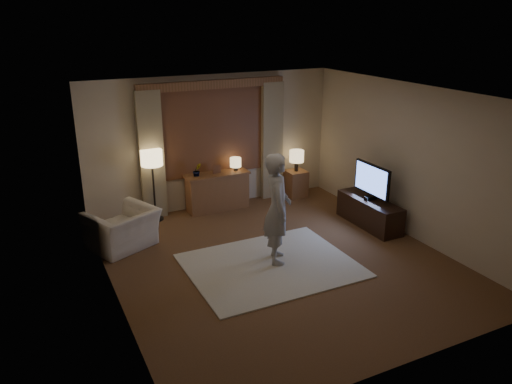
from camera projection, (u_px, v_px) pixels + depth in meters
room at (266, 171)px, 7.79m from camera, size 5.04×5.54×2.64m
rug at (271, 265)px, 7.66m from camera, size 2.50×2.00×0.02m
sideboard at (217, 192)px, 9.80m from camera, size 1.20×0.40×0.70m
picture_frame at (217, 170)px, 9.64m from camera, size 0.16×0.02×0.20m
plant at (197, 171)px, 9.46m from camera, size 0.17×0.13×0.30m
table_lamp_sideboard at (236, 163)px, 9.78m from camera, size 0.22×0.22×0.30m
floor_lamp at (152, 162)px, 9.01m from camera, size 0.39×0.39×1.35m
armchair at (122, 229)px, 8.17m from camera, size 1.29×1.23×0.66m
side_table at (296, 184)px, 10.51m from camera, size 0.40×0.40×0.56m
table_lamp_side at (297, 157)px, 10.31m from camera, size 0.30×0.30×0.44m
tv_stand at (369, 212)px, 9.07m from camera, size 0.45×1.40×0.50m
tv at (372, 180)px, 8.87m from camera, size 0.22×0.91×0.66m
person at (277, 209)px, 7.53m from camera, size 0.62×0.74×1.73m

